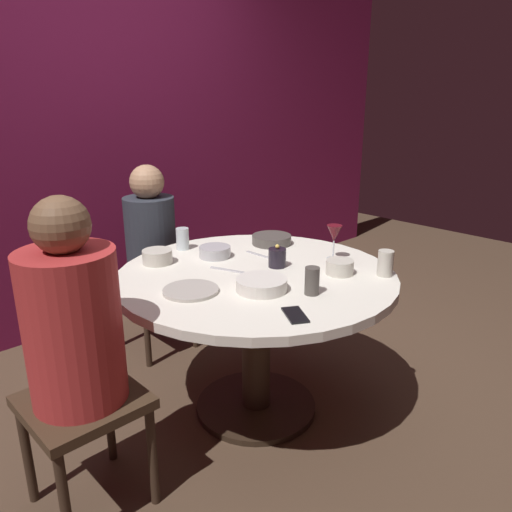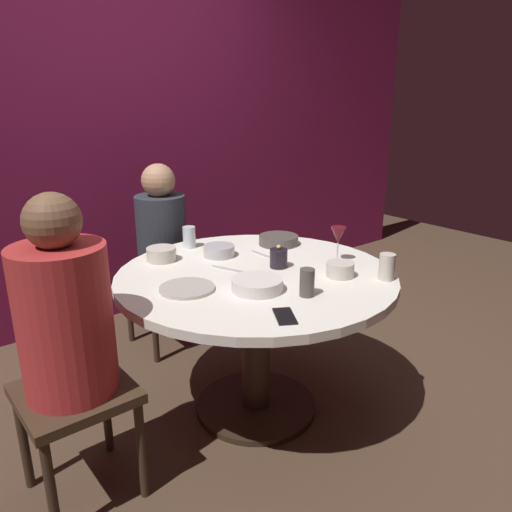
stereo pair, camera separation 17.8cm
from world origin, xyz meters
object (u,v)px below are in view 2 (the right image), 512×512
at_px(bowl_small_white, 161,254).
at_px(wine_glass, 338,236).
at_px(dining_table, 256,304).
at_px(cell_phone, 285,316).
at_px(bowl_rice_portion, 279,240).
at_px(bowl_serving_large, 219,251).
at_px(seated_diner_back, 162,236).
at_px(cup_by_left_diner, 189,237).
at_px(candle_holder, 279,258).
at_px(dinner_plate, 187,288).
at_px(bowl_sauce_side, 340,269).
at_px(bowl_salad_center, 257,285).
at_px(cup_near_candle, 387,267).
at_px(cup_by_right_diner, 307,283).
at_px(seated_diner_left, 66,322).

bearing_deg(bowl_small_white, wine_glass, -40.00).
height_order(dining_table, cell_phone, cell_phone).
bearing_deg(bowl_rice_portion, cell_phone, -130.05).
bearing_deg(bowl_serving_large, seated_diner_back, 90.81).
bearing_deg(cup_by_left_diner, bowl_small_white, -155.32).
distance_m(candle_holder, bowl_serving_large, 0.34).
relative_size(dinner_plate, bowl_serving_large, 1.47).
bearing_deg(bowl_small_white, bowl_sauce_side, -53.72).
height_order(bowl_salad_center, cup_near_candle, cup_near_candle).
height_order(dinner_plate, cup_near_candle, cup_near_candle).
bearing_deg(seated_diner_back, cup_by_left_diner, -4.70).
distance_m(wine_glass, bowl_small_white, 0.87).
distance_m(bowl_rice_portion, cup_near_candle, 0.71).
height_order(bowl_sauce_side, cup_near_candle, cup_near_candle).
bearing_deg(bowl_rice_portion, cup_near_candle, -88.67).
distance_m(bowl_serving_large, bowl_sauce_side, 0.64).
bearing_deg(cell_phone, cup_near_candle, -148.69).
height_order(bowl_salad_center, bowl_rice_portion, bowl_salad_center).
bearing_deg(cup_near_candle, bowl_sauce_side, 130.20).
bearing_deg(seated_diner_back, cup_near_candle, 16.50).
bearing_deg(cell_phone, bowl_serving_large, -76.44).
bearing_deg(candle_holder, bowl_rice_portion, 48.56).
distance_m(bowl_salad_center, bowl_rice_portion, 0.68).
bearing_deg(wine_glass, dinner_plate, 169.29).
distance_m(seated_diner_back, cup_near_candle, 1.39).
distance_m(bowl_small_white, cup_near_candle, 1.08).
relative_size(cell_phone, cup_near_candle, 1.19).
bearing_deg(seated_diner_back, bowl_sauce_side, 12.63).
distance_m(cup_near_candle, cup_by_right_diner, 0.42).
bearing_deg(cell_phone, bowl_sauce_side, -130.88).
distance_m(candle_holder, bowl_rice_portion, 0.38).
distance_m(bowl_salad_center, cup_near_candle, 0.59).
bearing_deg(seated_diner_left, candle_holder, -0.63).
bearing_deg(bowl_small_white, seated_diner_left, -145.35).
relative_size(dining_table, cup_by_left_diner, 11.33).
bearing_deg(candle_holder, seated_diner_back, 98.08).
bearing_deg(bowl_salad_center, bowl_rice_portion, 40.96).
bearing_deg(wine_glass, bowl_sauce_side, -134.00).
height_order(candle_holder, dinner_plate, candle_holder).
distance_m(dinner_plate, bowl_salad_center, 0.30).
bearing_deg(seated_diner_left, dining_table, 0.00).
bearing_deg(bowl_salad_center, dinner_plate, 139.96).
height_order(bowl_salad_center, bowl_sauce_side, bowl_sauce_side).
bearing_deg(dining_table, seated_diner_back, 90.00).
xyz_separation_m(dinner_plate, cup_near_candle, (0.76, -0.45, 0.05)).
xyz_separation_m(cell_phone, bowl_serving_large, (0.23, 0.75, 0.02)).
bearing_deg(cell_phone, cup_by_left_diner, -70.56).
height_order(candle_holder, cup_near_candle, cup_near_candle).
xyz_separation_m(seated_diner_back, wine_glass, (0.41, -1.03, 0.15)).
bearing_deg(cup_by_left_diner, cup_by_right_diner, -88.95).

